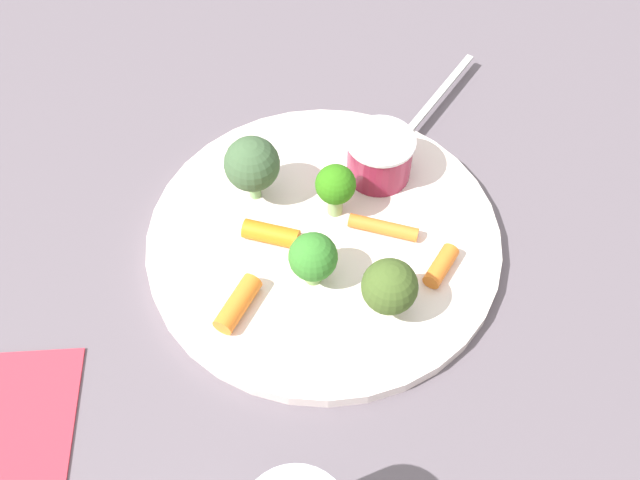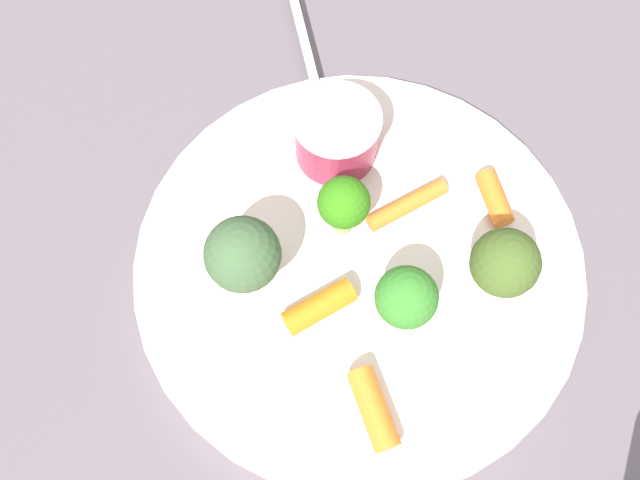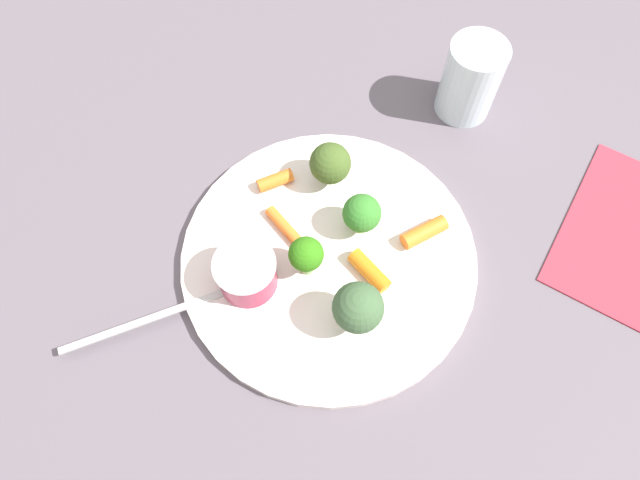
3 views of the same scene
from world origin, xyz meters
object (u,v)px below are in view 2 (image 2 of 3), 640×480
at_px(broccoli_floret_0, 345,204).
at_px(plate, 359,263).
at_px(sauce_cup, 336,135).
at_px(carrot_stick_3, 407,205).
at_px(broccoli_floret_3, 406,298).
at_px(carrot_stick_1, 373,409).
at_px(broccoli_floret_2, 243,255).
at_px(fork, 308,57).
at_px(broccoli_floret_1, 505,263).
at_px(carrot_stick_0, 319,307).
at_px(carrot_stick_2, 491,192).

bearing_deg(broccoli_floret_0, plate, -2.03).
bearing_deg(sauce_cup, carrot_stick_3, 22.22).
bearing_deg(sauce_cup, broccoli_floret_3, -5.72).
bearing_deg(carrot_stick_1, sauce_cup, 161.96).
height_order(broccoli_floret_2, broccoli_floret_3, broccoli_floret_2).
bearing_deg(fork, broccoli_floret_3, -7.74).
height_order(broccoli_floret_3, carrot_stick_1, broccoli_floret_3).
xyz_separation_m(broccoli_floret_1, broccoli_floret_3, (-0.01, -0.06, -0.00)).
relative_size(carrot_stick_1, carrot_stick_3, 0.82).
xyz_separation_m(broccoli_floret_0, carrot_stick_0, (0.05, -0.04, -0.02)).
xyz_separation_m(plate, fork, (-0.16, 0.04, 0.01)).
xyz_separation_m(broccoli_floret_1, fork, (-0.21, -0.03, -0.03)).
relative_size(broccoli_floret_3, carrot_stick_2, 1.32).
xyz_separation_m(carrot_stick_0, carrot_stick_1, (0.07, 0.00, 0.00)).
distance_m(plate, broccoli_floret_0, 0.05).
bearing_deg(carrot_stick_1, broccoli_floret_0, 162.85).
distance_m(plate, broccoli_floret_1, 0.09).
height_order(sauce_cup, fork, sauce_cup).
bearing_deg(fork, plate, -12.52).
bearing_deg(fork, carrot_stick_0, -22.07).
height_order(plate, broccoli_floret_3, broccoli_floret_3).
relative_size(broccoli_floret_0, carrot_stick_1, 1.09).
bearing_deg(sauce_cup, carrot_stick_0, -30.17).
bearing_deg(broccoli_floret_1, carrot_stick_2, 152.13).
bearing_deg(broccoli_floret_3, carrot_stick_0, -116.15).
height_order(carrot_stick_0, carrot_stick_1, same).
bearing_deg(broccoli_floret_0, broccoli_floret_2, -83.26).
bearing_deg(carrot_stick_3, broccoli_floret_2, -88.72).
bearing_deg(carrot_stick_1, plate, 158.82).
relative_size(plate, broccoli_floret_0, 5.67).
distance_m(broccoli_floret_2, carrot_stick_0, 0.06).
relative_size(broccoli_floret_1, carrot_stick_0, 1.18).
relative_size(sauce_cup, carrot_stick_2, 1.57).
relative_size(carrot_stick_0, carrot_stick_1, 0.97).
height_order(carrot_stick_3, fork, carrot_stick_3).
distance_m(broccoli_floret_1, fork, 0.21).
relative_size(sauce_cup, broccoli_floret_0, 1.14).
bearing_deg(broccoli_floret_3, carrot_stick_3, 150.10).
distance_m(broccoli_floret_1, broccoli_floret_3, 0.06).
height_order(carrot_stick_0, carrot_stick_3, carrot_stick_0).
relative_size(broccoli_floret_1, broccoli_floret_2, 0.86).
xyz_separation_m(broccoli_floret_3, carrot_stick_3, (-0.06, 0.04, -0.02)).
height_order(broccoli_floret_2, carrot_stick_0, broccoli_floret_2).
bearing_deg(carrot_stick_3, fork, -176.45).
height_order(broccoli_floret_2, carrot_stick_3, broccoli_floret_2).
distance_m(sauce_cup, carrot_stick_0, 0.11).
relative_size(carrot_stick_2, carrot_stick_3, 0.65).
bearing_deg(fork, broccoli_floret_0, -14.47).
distance_m(carrot_stick_0, carrot_stick_3, 0.09).
distance_m(broccoli_floret_3, carrot_stick_3, 0.08).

